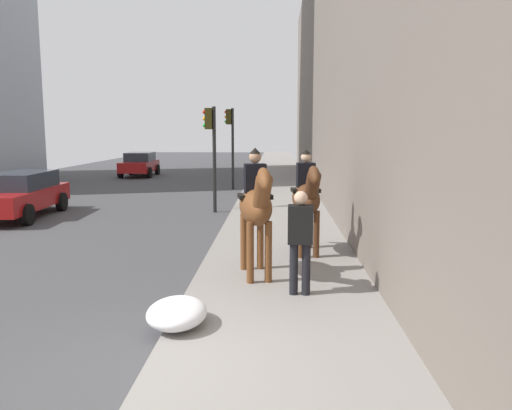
% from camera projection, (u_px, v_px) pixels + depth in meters
% --- Properties ---
extents(sidewalk_slab, '(120.00, 3.21, 0.12)m').
position_uv_depth(sidewalk_slab, '(285.00, 374.00, 5.78)').
color(sidewalk_slab, gray).
rests_on(sidewalk_slab, ground).
extents(mounted_horse_near, '(2.14, 0.83, 2.35)m').
position_uv_depth(mounted_horse_near, '(256.00, 205.00, 9.24)').
color(mounted_horse_near, brown).
rests_on(mounted_horse_near, sidewalk_slab).
extents(mounted_horse_far, '(2.15, 0.71, 2.25)m').
position_uv_depth(mounted_horse_far, '(306.00, 197.00, 11.03)').
color(mounted_horse_far, '#4C2B16').
rests_on(mounted_horse_far, sidewalk_slab).
extents(pedestrian_greeting, '(0.28, 0.41, 1.70)m').
position_uv_depth(pedestrian_greeting, '(300.00, 236.00, 8.27)').
color(pedestrian_greeting, black).
rests_on(pedestrian_greeting, sidewalk_slab).
extents(car_near_lane, '(3.96, 2.01, 1.44)m').
position_uv_depth(car_near_lane, '(140.00, 164.00, 31.28)').
color(car_near_lane, maroon).
rests_on(car_near_lane, ground).
extents(car_mid_lane, '(4.55, 2.07, 1.44)m').
position_uv_depth(car_mid_lane, '(20.00, 194.00, 16.46)').
color(car_mid_lane, maroon).
rests_on(car_mid_lane, ground).
extents(traffic_light_near_curb, '(0.20, 0.44, 3.56)m').
position_uv_depth(traffic_light_near_curb, '(211.00, 142.00, 17.21)').
color(traffic_light_near_curb, black).
rests_on(traffic_light_near_curb, ground).
extents(traffic_light_far_curb, '(0.20, 0.44, 3.80)m').
position_uv_depth(traffic_light_far_curb, '(231.00, 135.00, 24.11)').
color(traffic_light_far_curb, black).
rests_on(traffic_light_far_curb, ground).
extents(snow_pile_near, '(1.06, 0.82, 0.37)m').
position_uv_depth(snow_pile_near, '(177.00, 313.00, 7.02)').
color(snow_pile_near, white).
rests_on(snow_pile_near, sidewalk_slab).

